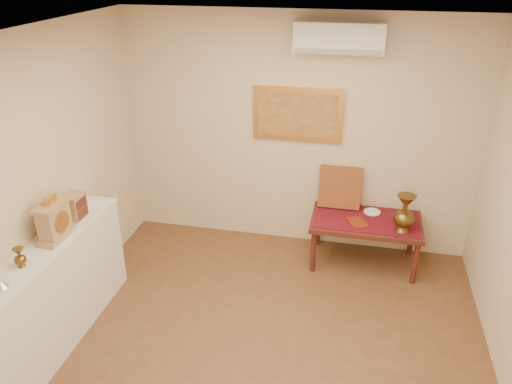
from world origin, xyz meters
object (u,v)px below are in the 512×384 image
(display_ledge, at_px, (52,296))
(low_table, at_px, (366,225))
(brass_urn_tall, at_px, (405,210))
(mantel_clock, at_px, (54,221))
(wooden_chest, at_px, (75,206))

(display_ledge, xyz_separation_m, low_table, (2.67, 1.88, -0.01))
(brass_urn_tall, relative_size, mantel_clock, 1.22)
(brass_urn_tall, xyz_separation_m, low_table, (-0.37, 0.17, -0.32))
(wooden_chest, bearing_deg, low_table, 26.28)
(display_ledge, relative_size, wooden_chest, 8.28)
(display_ledge, xyz_separation_m, wooden_chest, (-0.00, 0.56, 0.61))
(low_table, bearing_deg, display_ledge, -144.90)
(wooden_chest, bearing_deg, display_ledge, -89.61)
(brass_urn_tall, distance_m, display_ledge, 3.51)
(display_ledge, distance_m, mantel_clock, 0.69)
(display_ledge, bearing_deg, brass_urn_tall, 29.37)
(brass_urn_tall, xyz_separation_m, display_ledge, (-3.05, -1.71, -0.32))
(display_ledge, xyz_separation_m, mantel_clock, (0.03, 0.19, 0.66))
(mantel_clock, bearing_deg, display_ledge, -99.28)
(display_ledge, distance_m, wooden_chest, 0.83)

